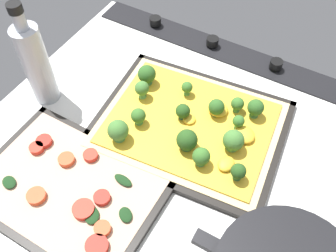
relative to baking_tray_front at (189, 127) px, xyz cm
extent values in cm
cube|color=silver|center=(-1.23, 5.39, -1.86)|extent=(77.27, 65.55, 3.00)
cube|color=black|center=(-1.23, -23.88, 0.04)|extent=(74.18, 7.00, 0.80)
cylinder|color=black|center=(-8.96, -23.88, 1.34)|extent=(2.80, 2.80, 1.80)
cylinder|color=black|center=(6.50, -23.88, 1.34)|extent=(2.80, 2.80, 1.80)
cylinder|color=black|center=(21.95, -23.88, 1.34)|extent=(2.80, 2.80, 1.80)
cube|color=black|center=(0.00, 0.00, -0.11)|extent=(38.16, 31.56, 0.50)
cube|color=black|center=(1.29, -13.48, 0.29)|extent=(35.58, 4.60, 1.30)
cube|color=black|center=(-1.29, 13.48, 0.29)|extent=(35.58, 4.60, 1.30)
cube|color=black|center=(-17.13, -1.64, 0.29)|extent=(3.90, 28.27, 1.30)
cube|color=black|center=(17.13, 1.64, 0.29)|extent=(3.90, 28.27, 1.30)
cube|color=#D3B77F|center=(0.00, 0.00, 0.64)|extent=(35.55, 28.94, 1.00)
cube|color=gold|center=(0.00, 0.00, 1.34)|extent=(32.65, 26.11, 0.40)
cone|color=#5B9F46|center=(-8.43, -3.25, 2.18)|extent=(1.25, 1.25, 1.28)
sphere|color=#386B28|center=(-8.43, -3.25, 3.67)|extent=(2.27, 2.27, 2.27)
cone|color=#5B9F46|center=(8.49, 4.86, 2.08)|extent=(1.57, 1.57, 1.08)
sphere|color=#386B28|center=(8.49, 4.86, 3.69)|extent=(2.86, 2.86, 2.86)
cone|color=#4D8B3F|center=(-3.40, -4.32, 2.03)|extent=(1.71, 1.71, 0.99)
sphere|color=#2D5B23|center=(-3.40, -4.32, 3.69)|extent=(3.11, 3.11, 3.11)
cone|color=#5B9F46|center=(-5.87, 7.17, 2.06)|extent=(1.74, 1.74, 1.04)
sphere|color=#386B28|center=(-5.87, 7.17, 3.76)|extent=(3.17, 3.17, 3.17)
cone|color=#5B9F46|center=(-6.56, -7.19, 2.08)|extent=(1.40, 1.40, 1.08)
sphere|color=#386B28|center=(-6.56, -7.19, 3.57)|extent=(2.55, 2.55, 2.55)
cone|color=#427635|center=(-2.13, 5.31, 1.98)|extent=(2.13, 2.13, 0.88)
sphere|color=#264C1C|center=(-2.13, 5.31, 3.87)|extent=(3.88, 3.88, 3.88)
cone|color=#68AD54|center=(-9.39, 1.39, 1.98)|extent=(2.15, 2.15, 0.89)
sphere|color=#427533|center=(-9.39, 1.39, 3.89)|extent=(3.91, 3.91, 3.91)
cone|color=#427635|center=(1.80, -0.43, 1.97)|extent=(1.54, 1.54, 0.87)
sphere|color=#264C1C|center=(1.80, -0.43, 3.46)|extent=(2.81, 2.81, 2.81)
cone|color=#4D8B3F|center=(-10.02, -7.72, 2.14)|extent=(1.76, 1.76, 1.21)
sphere|color=#2D5B23|center=(-10.02, -7.72, 3.95)|extent=(3.19, 3.19, 3.19)
cone|color=#427635|center=(-12.64, 6.75, 2.16)|extent=(1.48, 1.48, 1.25)
sphere|color=#264C1C|center=(-12.64, 6.75, 3.79)|extent=(2.68, 2.68, 2.68)
cone|color=#68AD54|center=(11.46, -1.19, 2.23)|extent=(1.59, 1.59, 1.38)
sphere|color=#427533|center=(11.46, -1.19, 4.00)|extent=(2.90, 2.90, 2.90)
cone|color=#68AD54|center=(9.67, 9.81, 2.07)|extent=(2.16, 2.16, 1.07)
sphere|color=#427533|center=(9.67, 9.81, 4.07)|extent=(3.92, 3.92, 3.92)
cone|color=#4D8B3F|center=(12.62, -4.96, 2.11)|extent=(2.06, 2.06, 1.15)
sphere|color=#2D5B23|center=(12.62, -4.96, 4.09)|extent=(3.75, 3.75, 3.75)
cone|color=#5B9F46|center=(3.97, -6.23, 2.13)|extent=(1.25, 1.25, 1.18)
sphere|color=#386B28|center=(3.97, -6.23, 3.58)|extent=(2.28, 2.28, 2.28)
ellipsoid|color=gold|center=(0.30, -0.36, 1.91)|extent=(3.21, 3.25, 0.87)
ellipsoid|color=gold|center=(-10.02, 5.29, 2.05)|extent=(3.35, 3.88, 1.20)
ellipsoid|color=gold|center=(-3.56, -5.19, 2.11)|extent=(4.23, 4.19, 1.34)
ellipsoid|color=gold|center=(-10.34, -2.02, 2.16)|extent=(5.50, 5.35, 1.46)
cube|color=black|center=(12.03, 22.32, -0.11)|extent=(32.10, 23.40, 0.50)
cube|color=black|center=(11.95, 11.33, 0.29)|extent=(31.95, 1.43, 1.30)
cube|color=black|center=(12.11, 33.31, 0.29)|extent=(31.95, 1.43, 1.30)
cube|color=black|center=(-3.34, 22.43, 0.29)|extent=(1.36, 23.18, 1.30)
cube|color=black|center=(27.40, 22.21, 0.29)|extent=(1.36, 23.18, 1.30)
cube|color=tan|center=(12.03, 22.32, 0.59)|extent=(29.69, 20.99, 0.90)
cylinder|color=#B22319|center=(21.45, 17.29, 1.54)|extent=(2.91, 2.91, 1.00)
cylinder|color=#B22319|center=(5.40, 21.34, 1.54)|extent=(2.83, 2.83, 1.00)
cylinder|color=red|center=(12.10, 15.53, 1.54)|extent=(2.66, 2.66, 1.00)
cylinder|color=red|center=(6.81, 24.54, 1.54)|extent=(3.65, 3.65, 1.00)
cylinder|color=red|center=(21.64, 19.12, 1.54)|extent=(2.64, 2.64, 1.00)
cylinder|color=#D14723|center=(15.15, 26.50, 1.54)|extent=(3.24, 3.24, 1.00)
cylinder|color=#D14723|center=(2.17, 25.69, 1.54)|extent=(2.70, 2.70, 1.00)
cylinder|color=#B22319|center=(1.30, 28.37, 1.54)|extent=(3.63, 3.63, 1.00)
cylinder|color=#D14723|center=(15.32, 18.38, 1.54)|extent=(2.95, 2.95, 1.00)
ellipsoid|color=#193819|center=(5.04, 24.70, 1.44)|extent=(3.85, 3.94, 0.60)
ellipsoid|color=#193819|center=(4.21, 16.80, 1.44)|extent=(3.76, 1.99, 0.60)
ellipsoid|color=#193819|center=(21.05, 26.82, 1.44)|extent=(3.38, 2.91, 0.60)
ellipsoid|color=#193819|center=(0.34, 21.88, 1.44)|extent=(3.51, 3.35, 0.60)
cube|color=black|center=(-13.65, 22.04, 8.60)|extent=(3.60, 2.00, 1.20)
cylinder|color=#B7BCC6|center=(29.77, 7.11, 8.33)|extent=(5.17, 5.17, 17.38)
cylinder|color=#B7BCC6|center=(29.77, 7.11, 18.76)|extent=(2.33, 2.33, 3.50)
cylinder|color=black|center=(29.77, 7.11, 21.31)|extent=(2.59, 2.59, 1.60)
camera|label=1|loc=(-17.97, 40.19, 58.16)|focal=39.77mm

